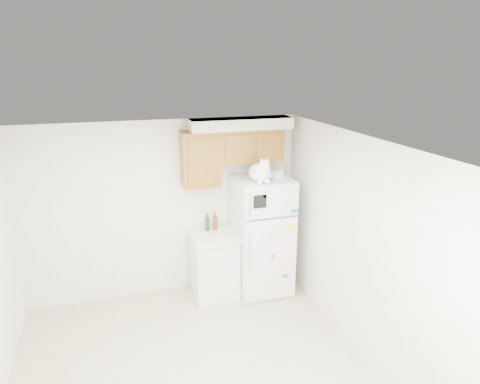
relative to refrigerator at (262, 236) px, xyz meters
name	(u,v)px	position (x,y,z in m)	size (l,w,h in m)	color
ground_plane	(196,382)	(-1.32, -1.61, -0.86)	(3.80, 4.00, 0.01)	#B6AC8C
room_shell	(198,224)	(-1.20, -1.36, 0.82)	(3.84, 4.04, 2.52)	white
refrigerator	(262,236)	(0.00, 0.00, 0.00)	(0.76, 0.78, 1.70)	white
base_counter	(215,264)	(-0.69, 0.07, -0.39)	(0.64, 0.64, 0.92)	white
cat	(261,172)	(-0.10, -0.16, 0.98)	(0.35, 0.51, 0.36)	white
storage_box_back	(275,173)	(0.18, 0.02, 0.90)	(0.18, 0.13, 0.10)	white
storage_box_front	(277,175)	(0.18, -0.04, 0.89)	(0.15, 0.11, 0.09)	white
bottle_green	(207,222)	(-0.74, 0.26, 0.20)	(0.06, 0.06, 0.26)	#19381E
bottle_amber	(215,221)	(-0.62, 0.25, 0.21)	(0.06, 0.06, 0.28)	#593814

